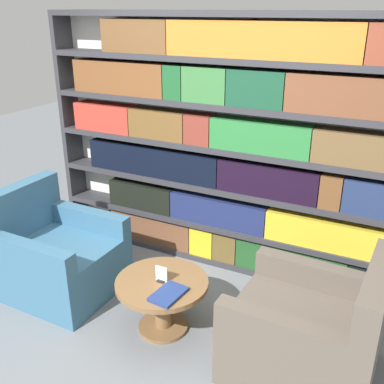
# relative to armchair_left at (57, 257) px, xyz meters

# --- Properties ---
(ground_plane) EXTENTS (14.00, 14.00, 0.00)m
(ground_plane) POSITION_rel_armchair_left_xyz_m (1.07, -0.21, -0.31)
(ground_plane) COLOR slate
(bookshelf) EXTENTS (3.48, 0.30, 2.28)m
(bookshelf) POSITION_rel_armchair_left_xyz_m (1.14, 1.10, 0.83)
(bookshelf) COLOR silver
(bookshelf) RESTS_ON ground_plane
(armchair_left) EXTENTS (0.94, 0.83, 0.91)m
(armchair_left) POSITION_rel_armchair_left_xyz_m (0.00, 0.00, 0.00)
(armchair_left) COLOR #386684
(armchair_left) RESTS_ON ground_plane
(armchair_right) EXTENTS (0.96, 0.85, 0.91)m
(armchair_right) POSITION_rel_armchair_left_xyz_m (2.18, -0.00, 0.00)
(armchair_right) COLOR brown
(armchair_right) RESTS_ON ground_plane
(coffee_table) EXTENTS (0.69, 0.69, 0.43)m
(coffee_table) POSITION_rel_armchair_left_xyz_m (1.09, -0.06, 0.00)
(coffee_table) COLOR brown
(coffee_table) RESTS_ON ground_plane
(table_sign) EXTENTS (0.10, 0.06, 0.12)m
(table_sign) POSITION_rel_armchair_left_xyz_m (1.09, -0.06, 0.17)
(table_sign) COLOR black
(table_sign) RESTS_ON coffee_table
(stray_book) EXTENTS (0.20, 0.29, 0.02)m
(stray_book) POSITION_rel_armchair_left_xyz_m (1.22, -0.20, 0.13)
(stray_book) COLOR navy
(stray_book) RESTS_ON coffee_table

